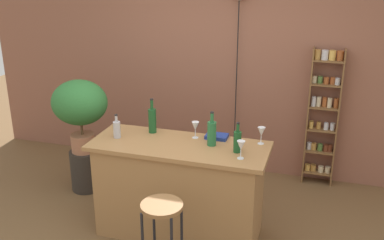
# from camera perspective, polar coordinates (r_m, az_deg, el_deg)

# --- Properties ---
(back_wall) EXTENTS (6.40, 0.10, 2.80)m
(back_wall) POSITION_cam_1_polar(r_m,az_deg,el_deg) (5.59, 3.77, 7.50)
(back_wall) COLOR #8C5642
(back_wall) RESTS_ON ground
(kitchen_counter) EXTENTS (1.68, 0.66, 0.95)m
(kitchen_counter) POSITION_cam_1_polar(r_m,az_deg,el_deg) (4.42, -1.59, -8.73)
(kitchen_counter) COLOR #9E7042
(kitchen_counter) RESTS_ON ground
(bar_stool) EXTENTS (0.35, 0.35, 0.72)m
(bar_stool) POSITION_cam_1_polar(r_m,az_deg,el_deg) (3.79, -3.79, -12.98)
(bar_stool) COLOR black
(bar_stool) RESTS_ON ground
(spice_shelf) EXTENTS (0.36, 0.15, 1.65)m
(spice_shelf) POSITION_cam_1_polar(r_m,az_deg,el_deg) (5.45, 16.24, 0.74)
(spice_shelf) COLOR brown
(spice_shelf) RESTS_ON ground
(plant_stool) EXTENTS (0.34, 0.34, 0.48)m
(plant_stool) POSITION_cam_1_polar(r_m,az_deg,el_deg) (5.47, -13.33, -6.17)
(plant_stool) COLOR #2D2823
(plant_stool) RESTS_ON ground
(potted_plant) EXTENTS (0.64, 0.57, 0.85)m
(potted_plant) POSITION_cam_1_polar(r_m,az_deg,el_deg) (5.18, -14.02, 1.78)
(potted_plant) COLOR #A86B4C
(potted_plant) RESTS_ON plant_stool
(bottle_olive_oil) EXTENTS (0.08, 0.08, 0.33)m
(bottle_olive_oil) POSITION_cam_1_polar(r_m,az_deg,el_deg) (4.15, 2.52, -1.62)
(bottle_olive_oil) COLOR #236638
(bottle_olive_oil) RESTS_ON kitchen_counter
(bottle_spirits_clear) EXTENTS (0.07, 0.07, 0.24)m
(bottle_spirits_clear) POSITION_cam_1_polar(r_m,az_deg,el_deg) (4.39, -9.49, -1.13)
(bottle_spirits_clear) COLOR #B2B2B7
(bottle_spirits_clear) RESTS_ON kitchen_counter
(bottle_wine_red) EXTENTS (0.08, 0.08, 0.35)m
(bottle_wine_red) POSITION_cam_1_polar(r_m,az_deg,el_deg) (4.46, -5.05, 0.03)
(bottle_wine_red) COLOR #194C23
(bottle_wine_red) RESTS_ON kitchen_counter
(bottle_vinegar) EXTENTS (0.07, 0.07, 0.28)m
(bottle_vinegar) POSITION_cam_1_polar(r_m,az_deg,el_deg) (4.03, 5.77, -2.66)
(bottle_vinegar) COLOR #194C23
(bottle_vinegar) RESTS_ON kitchen_counter
(wine_glass_left) EXTENTS (0.07, 0.07, 0.16)m
(wine_glass_left) POSITION_cam_1_polar(r_m,az_deg,el_deg) (4.23, 8.77, -1.52)
(wine_glass_left) COLOR silver
(wine_glass_left) RESTS_ON kitchen_counter
(wine_glass_center) EXTENTS (0.07, 0.07, 0.16)m
(wine_glass_center) POSITION_cam_1_polar(r_m,az_deg,el_deg) (4.31, 0.43, -0.83)
(wine_glass_center) COLOR silver
(wine_glass_center) RESTS_ON kitchen_counter
(wine_glass_right) EXTENTS (0.07, 0.07, 0.16)m
(wine_glass_right) POSITION_cam_1_polar(r_m,az_deg,el_deg) (3.90, 6.21, -3.29)
(wine_glass_right) COLOR silver
(wine_glass_right) RESTS_ON kitchen_counter
(cookbook) EXTENTS (0.21, 0.15, 0.03)m
(cookbook) POSITION_cam_1_polar(r_m,az_deg,el_deg) (4.35, 3.15, -2.08)
(cookbook) COLOR navy
(cookbook) RESTS_ON kitchen_counter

